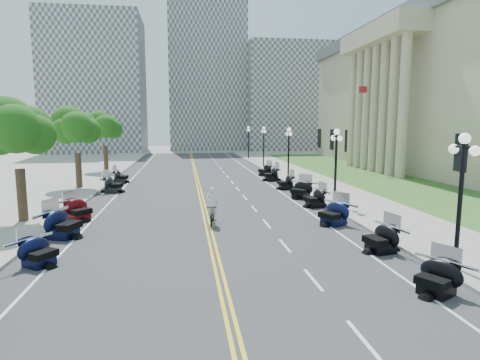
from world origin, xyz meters
name	(u,v)px	position (x,y,z in m)	size (l,w,h in m)	color
ground	(208,226)	(0.00, 0.00, 0.00)	(160.00, 160.00, 0.00)	gray
road	(200,194)	(0.00, 10.00, 0.00)	(16.00, 90.00, 0.01)	#333335
centerline_yellow_a	(199,194)	(-0.12, 10.00, 0.01)	(0.12, 90.00, 0.00)	yellow
centerline_yellow_b	(202,194)	(0.12, 10.00, 0.01)	(0.12, 90.00, 0.00)	yellow
edge_line_north	(280,192)	(6.40, 10.00, 0.01)	(0.12, 90.00, 0.00)	white
edge_line_south	(116,196)	(-6.40, 10.00, 0.01)	(0.12, 90.00, 0.00)	white
lane_dash_3	(363,340)	(3.20, -12.00, 0.01)	(0.12, 2.00, 0.00)	white
lane_dash_4	(313,279)	(3.20, -8.00, 0.01)	(0.12, 2.00, 0.00)	white
lane_dash_5	(285,245)	(3.20, -4.00, 0.01)	(0.12, 2.00, 0.00)	white
lane_dash_6	(267,224)	(3.20, 0.00, 0.01)	(0.12, 2.00, 0.00)	white
lane_dash_7	(254,209)	(3.20, 4.00, 0.01)	(0.12, 2.00, 0.00)	white
lane_dash_8	(245,197)	(3.20, 8.00, 0.01)	(0.12, 2.00, 0.00)	white
lane_dash_9	(238,189)	(3.20, 12.00, 0.01)	(0.12, 2.00, 0.00)	white
lane_dash_10	(232,182)	(3.20, 16.00, 0.01)	(0.12, 2.00, 0.00)	white
lane_dash_11	(227,177)	(3.20, 20.00, 0.01)	(0.12, 2.00, 0.00)	white
lane_dash_12	(224,172)	(3.20, 24.00, 0.01)	(0.12, 2.00, 0.00)	white
lane_dash_13	(221,168)	(3.20, 28.00, 0.01)	(0.12, 2.00, 0.00)	white
lane_dash_14	(218,165)	(3.20, 32.00, 0.01)	(0.12, 2.00, 0.00)	white
lane_dash_15	(215,162)	(3.20, 36.00, 0.01)	(0.12, 2.00, 0.00)	white
lane_dash_16	(213,160)	(3.20, 40.00, 0.01)	(0.12, 2.00, 0.00)	white
lane_dash_17	(212,158)	(3.20, 44.00, 0.01)	(0.12, 2.00, 0.00)	white
lane_dash_18	(210,156)	(3.20, 48.00, 0.01)	(0.12, 2.00, 0.00)	white
lane_dash_19	(209,154)	(3.20, 52.00, 0.01)	(0.12, 2.00, 0.00)	white
sidewalk_north	(330,190)	(10.50, 10.00, 0.07)	(5.00, 90.00, 0.15)	#9E9991
sidewalk_south	(59,196)	(-10.50, 10.00, 0.07)	(5.00, 90.00, 0.15)	#9E9991
lawn	(367,176)	(17.50, 18.00, 0.05)	(9.00, 60.00, 0.10)	#356023
civic_building	(474,94)	(32.00, 22.00, 8.90)	(26.00, 51.00, 17.80)	#BCAD8E
distant_block_a	(96,85)	(-18.00, 62.00, 13.00)	(18.00, 14.00, 26.00)	gray
distant_block_b	(207,79)	(4.00, 68.00, 15.00)	(16.00, 12.00, 30.00)	gray
distant_block_c	(291,98)	(22.00, 65.00, 11.00)	(20.00, 14.00, 22.00)	gray
street_lamp_1	(460,203)	(8.60, -8.00, 2.60)	(0.50, 1.20, 4.90)	black
street_lamp_2	(336,167)	(8.60, 4.00, 2.60)	(0.50, 1.20, 4.90)	black
street_lamp_3	(289,154)	(8.60, 16.00, 2.60)	(0.50, 1.20, 4.90)	black
street_lamp_4	(264,147)	(8.60, 28.00, 2.60)	(0.50, 1.20, 4.90)	black
street_lamp_5	(248,143)	(8.60, 40.00, 2.60)	(0.50, 1.20, 4.90)	black
flagpole	(357,128)	(18.00, 22.00, 5.00)	(1.10, 0.20, 10.00)	silver
tree_2	(17,136)	(-10.00, 2.00, 4.75)	(4.80, 4.80, 9.20)	#235619
tree_3	(76,132)	(-10.00, 14.00, 4.75)	(4.80, 4.80, 9.20)	#235619
tree_4	(105,130)	(-10.00, 26.00, 4.75)	(4.80, 4.80, 9.20)	#235619
motorcycle_n_3	(437,276)	(6.70, -9.71, 0.62)	(1.77, 1.77, 1.24)	black
motorcycle_n_4	(381,237)	(7.01, -5.43, 0.66)	(1.89, 1.89, 1.33)	black
motorcycle_n_5	(334,212)	(6.72, -0.69, 0.71)	(2.02, 2.02, 1.41)	black
motorcycle_n_6	(315,197)	(7.24, 3.96, 0.67)	(1.90, 1.90, 1.33)	black
motorcycle_n_7	(301,189)	(7.24, 7.15, 0.71)	(2.02, 2.02, 1.41)	black
motorcycle_n_8	(286,181)	(7.17, 11.32, 0.67)	(1.90, 1.90, 1.33)	black
motorcycle_n_9	(271,173)	(7.04, 16.41, 0.72)	(2.05, 2.05, 1.43)	black
motorcycle_n_10	(265,169)	(7.26, 20.49, 0.65)	(1.85, 1.85, 1.29)	black
motorcycle_s_4	(39,250)	(-6.78, -5.20, 0.62)	(1.77, 1.77, 1.24)	black
motorcycle_s_5	(63,222)	(-7.00, -1.31, 0.76)	(2.18, 2.18, 1.53)	black
motorcycle_s_6	(78,209)	(-7.18, 2.26, 0.69)	(1.96, 1.96, 1.37)	#590A0C
motorcycle_s_8	(113,183)	(-6.85, 11.65, 0.73)	(2.10, 2.10, 1.47)	black
motorcycle_s_9	(121,176)	(-7.08, 17.07, 0.66)	(1.90, 1.90, 1.33)	black
bicycle	(212,215)	(0.23, 0.21, 0.56)	(0.53, 1.87, 1.13)	#A51414
cyclist_rider	(212,189)	(0.23, 0.21, 1.98)	(0.63, 0.41, 1.71)	silver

